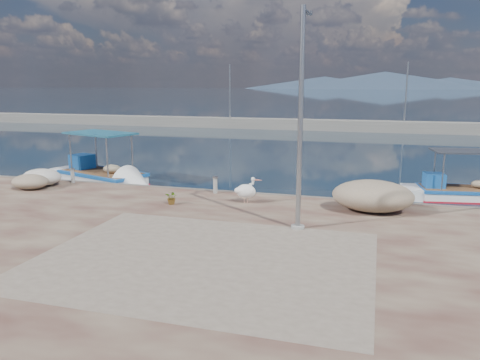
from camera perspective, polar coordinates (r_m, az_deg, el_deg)
name	(u,v)px	position (r m, az deg, el deg)	size (l,w,h in m)	color
ground	(208,239)	(16.09, -3.88, -7.16)	(1400.00, 1400.00, 0.00)	#162635
quay	(113,313)	(11.00, -15.21, -15.35)	(44.00, 22.00, 0.50)	#45201E
quay_patch	(204,259)	(12.94, -4.37, -9.53)	(9.00, 7.00, 0.01)	gray
breakwater	(330,125)	(54.72, 10.90, 6.58)	(120.00, 2.20, 7.50)	gray
mountains	(381,81)	(664.28, 16.76, 11.46)	(370.00, 280.00, 22.00)	#28384C
boat_left	(102,179)	(25.85, -16.47, 0.14)	(6.93, 4.10, 3.17)	white
boat_right	(463,195)	(23.67, 25.51, -1.65)	(5.70, 2.64, 2.64)	white
pelican	(246,191)	(18.66, 0.77, -1.33)	(1.09, 0.75, 1.04)	tan
lamp_post	(300,128)	(14.99, 7.36, 6.28)	(0.44, 0.96, 7.00)	gray
bollard_near	(215,184)	(20.38, -3.03, -0.49)	(0.24, 0.24, 0.74)	gray
bollard_far	(73,175)	(23.88, -19.73, 0.58)	(0.24, 0.24, 0.72)	gray
potted_plant	(172,198)	(18.68, -8.30, -2.13)	(0.49, 0.43, 0.55)	#33722D
net_pile_c	(373,196)	(18.10, 15.87, -1.88)	(2.98, 2.13, 1.17)	tan
net_pile_a	(42,177)	(23.86, -23.00, 0.33)	(1.90, 1.38, 0.78)	silver
net_pile_b	(30,182)	(23.23, -24.20, -0.19)	(1.71, 1.33, 0.67)	tan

